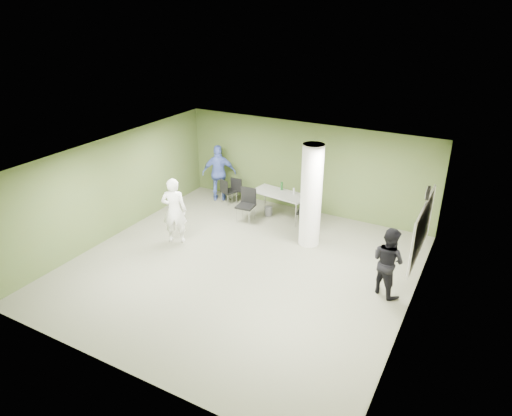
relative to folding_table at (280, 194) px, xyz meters
The scene contains 17 objects.
floor 3.24m from the folding_table, 82.31° to the right, with size 8.00×8.00×0.00m, color #595B48.
ceiling 3.76m from the folding_table, 82.31° to the right, with size 8.00×8.00×0.00m, color white.
wall_back 1.17m from the folding_table, 64.31° to the left, with size 8.00×0.02×2.80m, color #485729.
wall_left 4.79m from the folding_table, 138.88° to the right, with size 0.02×8.00×2.80m, color #485729.
wall_right_cream 5.45m from the folding_table, 35.24° to the right, with size 0.02×8.00×2.80m, color beige.
column 1.93m from the folding_table, 38.32° to the right, with size 0.56×0.56×2.80m, color silver.
whiteboard 4.81m from the folding_table, 23.88° to the right, with size 0.05×2.30×1.30m.
wall_clock 5.02m from the folding_table, 23.88° to the right, with size 0.06×0.32×0.32m.
folding_table is the anchor object (origin of this frame).
wastebasket 0.70m from the folding_table, 169.85° to the right, with size 0.25×0.25×0.28m, color #4C4C4C.
chair_back_left 1.82m from the folding_table, 165.53° to the left, with size 0.43×0.43×0.83m.
chair_back_right 1.97m from the folding_table, behind, with size 0.55×0.55×0.84m.
chair_table_left 1.03m from the folding_table, 140.23° to the right, with size 0.54×0.54×1.00m.
chair_table_right 0.92m from the folding_table, ahead, with size 0.50×0.50×0.87m.
woman_white 3.31m from the folding_table, 123.59° to the right, with size 0.67×0.44×1.84m, color white.
man_black 4.55m from the folding_table, 32.82° to the right, with size 0.79×0.62×1.63m, color black.
man_blue 2.37m from the folding_table, behind, with size 1.10×0.46×1.87m, color #475CB0.
Camera 1 is at (4.97, -8.34, 6.02)m, focal length 32.00 mm.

